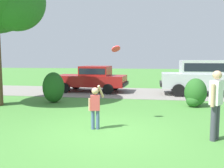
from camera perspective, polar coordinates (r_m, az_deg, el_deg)
name	(u,v)px	position (r m, az deg, el deg)	size (l,w,h in m)	color
ground_plane	(104,132)	(6.82, -1.84, -11.27)	(80.00, 80.00, 0.00)	#478438
driveway_strip	(130,93)	(14.26, 4.19, -2.05)	(28.00, 4.40, 0.02)	gray
shrub_near_tree	(54,87)	(11.43, -13.62, -0.77)	(0.99, 0.99, 1.40)	#1E511C
shrub_centre_left	(195,93)	(10.81, 19.04, -2.12)	(0.92, 0.99, 1.19)	#286023
parked_sedan	(92,78)	(14.69, -4.67, 1.47)	(4.48, 2.25, 1.56)	maroon
parked_suv	(204,76)	(14.21, 20.78, 1.86)	(4.72, 2.13, 1.92)	silver
child_thrower	(95,105)	(6.94, -3.97, -4.88)	(0.43, 0.31, 1.29)	#4C608C
frisbee	(116,49)	(7.54, 0.93, 8.30)	(0.32, 0.26, 0.26)	red
adult_onlooker	(216,101)	(6.49, 23.33, -3.76)	(0.39, 0.45, 1.74)	#3F3F4C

